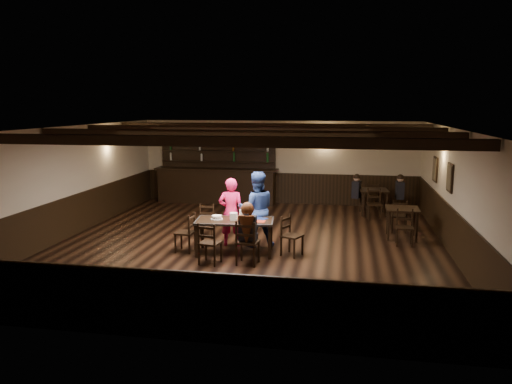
% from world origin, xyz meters
% --- Properties ---
extents(ground, '(10.00, 10.00, 0.00)m').
position_xyz_m(ground, '(0.00, 0.00, 0.00)').
color(ground, black).
rests_on(ground, ground).
extents(room_shell, '(9.02, 10.02, 2.71)m').
position_xyz_m(room_shell, '(0.01, 0.04, 1.75)').
color(room_shell, beige).
rests_on(room_shell, ground).
extents(dining_table, '(1.75, 1.01, 0.75)m').
position_xyz_m(dining_table, '(-0.17, -0.85, 0.68)').
color(dining_table, black).
rests_on(dining_table, ground).
extents(chair_near_left, '(0.46, 0.45, 0.87)m').
position_xyz_m(chair_near_left, '(-0.52, -1.71, 0.51)').
color(chair_near_left, black).
rests_on(chair_near_left, ground).
extents(chair_near_right, '(0.47, 0.45, 0.93)m').
position_xyz_m(chair_near_right, '(0.25, -1.62, 0.54)').
color(chair_near_right, black).
rests_on(chair_near_right, ground).
extents(chair_end_left, '(0.41, 0.43, 0.86)m').
position_xyz_m(chair_end_left, '(-1.20, -0.92, 0.50)').
color(chair_end_left, black).
rests_on(chair_end_left, ground).
extents(chair_end_right, '(0.52, 0.53, 0.87)m').
position_xyz_m(chair_end_right, '(1.01, -0.75, 0.51)').
color(chair_end_right, black).
rests_on(chair_end_right, ground).
extents(chair_far_pushed, '(0.42, 0.40, 0.82)m').
position_xyz_m(chair_far_pushed, '(-1.14, 0.36, 0.48)').
color(chair_far_pushed, black).
rests_on(chair_far_pushed, ground).
extents(woman_pink, '(0.62, 0.45, 1.58)m').
position_xyz_m(woman_pink, '(-0.38, -0.25, 0.79)').
color(woman_pink, '#FF2D54').
rests_on(woman_pink, ground).
extents(man_blue, '(0.99, 0.86, 1.73)m').
position_xyz_m(man_blue, '(0.20, -0.20, 0.86)').
color(man_blue, navy).
rests_on(man_blue, ground).
extents(seated_person, '(0.35, 0.52, 0.85)m').
position_xyz_m(seated_person, '(0.26, -1.56, 0.85)').
color(seated_person, black).
rests_on(seated_person, ground).
extents(cake, '(0.27, 0.27, 0.09)m').
position_xyz_m(cake, '(-0.56, -0.86, 0.79)').
color(cake, white).
rests_on(cake, dining_table).
extents(plate_stack_a, '(0.17, 0.17, 0.16)m').
position_xyz_m(plate_stack_a, '(-0.19, -0.86, 0.83)').
color(plate_stack_a, white).
rests_on(plate_stack_a, dining_table).
extents(plate_stack_b, '(0.18, 0.18, 0.21)m').
position_xyz_m(plate_stack_b, '(0.02, -0.79, 0.86)').
color(plate_stack_b, white).
rests_on(plate_stack_b, dining_table).
extents(tea_light, '(0.05, 0.05, 0.06)m').
position_xyz_m(tea_light, '(-0.19, -0.73, 0.78)').
color(tea_light, '#A5A8AD').
rests_on(tea_light, dining_table).
extents(salt_shaker, '(0.04, 0.04, 0.10)m').
position_xyz_m(salt_shaker, '(0.19, -0.93, 0.80)').
color(salt_shaker, silver).
rests_on(salt_shaker, dining_table).
extents(pepper_shaker, '(0.03, 0.03, 0.09)m').
position_xyz_m(pepper_shaker, '(0.24, -0.89, 0.80)').
color(pepper_shaker, '#A5A8AD').
rests_on(pepper_shaker, dining_table).
extents(drink_glass, '(0.06, 0.06, 0.10)m').
position_xyz_m(drink_glass, '(0.17, -0.74, 0.80)').
color(drink_glass, silver).
rests_on(drink_glass, dining_table).
extents(menu_red, '(0.35, 0.25, 0.00)m').
position_xyz_m(menu_red, '(0.34, -0.90, 0.75)').
color(menu_red, '#9B2610').
rests_on(menu_red, dining_table).
extents(menu_blue, '(0.39, 0.32, 0.00)m').
position_xyz_m(menu_blue, '(0.34, -0.63, 0.75)').
color(menu_blue, '#101E50').
rests_on(menu_blue, dining_table).
extents(bar_counter, '(4.06, 0.70, 2.20)m').
position_xyz_m(bar_counter, '(-2.02, 4.72, 0.73)').
color(bar_counter, black).
rests_on(bar_counter, ground).
extents(back_table_a, '(0.80, 0.80, 0.75)m').
position_xyz_m(back_table_a, '(3.55, 1.10, 0.65)').
color(back_table_a, black).
rests_on(back_table_a, ground).
extents(back_table_b, '(0.87, 0.87, 0.75)m').
position_xyz_m(back_table_b, '(3.00, 3.74, 0.65)').
color(back_table_b, black).
rests_on(back_table_b, ground).
extents(bg_patron_left, '(0.29, 0.39, 0.72)m').
position_xyz_m(bg_patron_left, '(2.51, 3.81, 0.82)').
color(bg_patron_left, black).
rests_on(bg_patron_left, ground).
extents(bg_patron_right, '(0.23, 0.36, 0.73)m').
position_xyz_m(bg_patron_right, '(3.76, 3.87, 0.83)').
color(bg_patron_right, black).
rests_on(bg_patron_right, ground).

